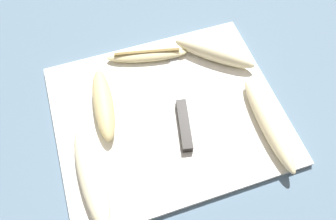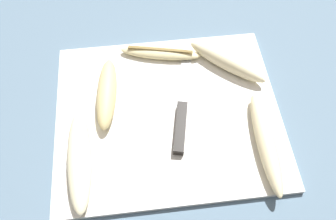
# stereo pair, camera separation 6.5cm
# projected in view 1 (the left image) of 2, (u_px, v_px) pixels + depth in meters

# --- Properties ---
(ground_plane) EXTENTS (4.00, 4.00, 0.00)m
(ground_plane) POSITION_uv_depth(u_px,v_px,m) (168.00, 115.00, 0.67)
(ground_plane) COLOR slate
(cutting_board) EXTENTS (0.45, 0.37, 0.01)m
(cutting_board) POSITION_uv_depth(u_px,v_px,m) (168.00, 114.00, 0.66)
(cutting_board) COLOR white
(cutting_board) RESTS_ON ground_plane
(knife) EXTENTS (0.07, 0.25, 0.02)m
(knife) POSITION_uv_depth(u_px,v_px,m) (183.00, 114.00, 0.65)
(knife) COLOR black
(knife) RESTS_ON cutting_board
(banana_spotted_left) EXTENTS (0.05, 0.17, 0.04)m
(banana_spotted_left) POSITION_uv_depth(u_px,v_px,m) (103.00, 104.00, 0.65)
(banana_spotted_left) COLOR #DBC684
(banana_spotted_left) RESTS_ON cutting_board
(banana_soft_right) EXTENTS (0.18, 0.07, 0.02)m
(banana_soft_right) POSITION_uv_depth(u_px,v_px,m) (145.00, 56.00, 0.72)
(banana_soft_right) COLOR beige
(banana_soft_right) RESTS_ON cutting_board
(banana_pale_long) EXTENTS (0.16, 0.14, 0.04)m
(banana_pale_long) POSITION_uv_depth(u_px,v_px,m) (214.00, 53.00, 0.71)
(banana_pale_long) COLOR beige
(banana_pale_long) RESTS_ON cutting_board
(banana_bright_far) EXTENTS (0.05, 0.20, 0.03)m
(banana_bright_far) POSITION_uv_depth(u_px,v_px,m) (91.00, 176.00, 0.58)
(banana_bright_far) COLOR beige
(banana_bright_far) RESTS_ON cutting_board
(banana_cream_curved) EXTENTS (0.04, 0.21, 0.03)m
(banana_cream_curved) POSITION_uv_depth(u_px,v_px,m) (269.00, 124.00, 0.63)
(banana_cream_curved) COLOR beige
(banana_cream_curved) RESTS_ON cutting_board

